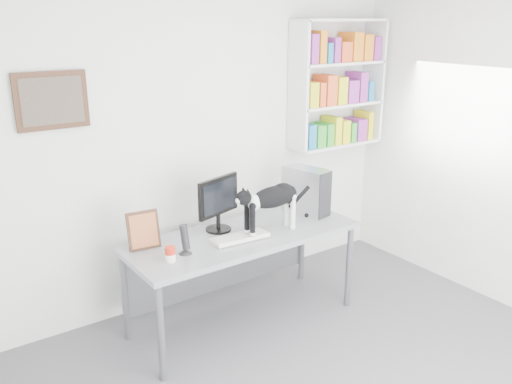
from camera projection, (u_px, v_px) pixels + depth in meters
room at (375, 214)px, 3.25m from camera, size 4.01×4.01×2.70m
bookshelf at (338, 84)px, 5.31m from camera, size 1.03×0.28×1.24m
wall_art at (52, 101)px, 3.91m from camera, size 0.52×0.04×0.42m
desk at (243, 278)px, 4.51m from camera, size 1.93×0.77×0.80m
monitor at (218, 204)px, 4.38m from camera, size 0.48×0.33×0.46m
keyboard at (240, 237)px, 4.27m from camera, size 0.47×0.20×0.04m
pc_tower at (306, 191)px, 4.80m from camera, size 0.27×0.44×0.42m
speaker at (185, 239)px, 3.98m from camera, size 0.13×0.13×0.24m
leaning_print at (143, 229)px, 4.07m from camera, size 0.25×0.13×0.30m
soup_can at (170, 254)px, 3.87m from camera, size 0.10×0.10×0.11m
cat at (272, 209)px, 4.35m from camera, size 0.66×0.19×0.41m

